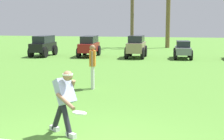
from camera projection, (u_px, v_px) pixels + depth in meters
The scene contains 9 objects.
frisbee_thrower at pixel (65, 99), 7.20m from camera, with size 0.84×0.88×1.40m.
frisbee_in_flight at pixel (80, 113), 6.52m from camera, with size 0.39×0.39×0.06m.
teammate_near_sideline at pixel (93, 62), 11.97m from camera, with size 0.25×0.50×1.56m.
parked_car_slot_a at pixel (43, 45), 22.55m from camera, with size 1.21×2.43×1.34m.
parked_car_slot_b at pixel (89, 45), 22.26m from camera, with size 1.21×2.43×1.34m.
parked_car_slot_c at pixel (136, 46), 21.61m from camera, with size 1.20×2.37×1.40m.
parked_car_slot_d at pixel (183, 49), 21.13m from camera, with size 1.16×2.23×1.10m.
palm_tree_far_left at pixel (132, 4), 29.02m from camera, with size 3.43×3.29×5.95m.
palm_tree_left_of_centre at pixel (169, 0), 28.49m from camera, with size 2.81×3.35×6.98m.
Camera 1 is at (1.69, -5.88, 2.47)m, focal length 55.00 mm.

